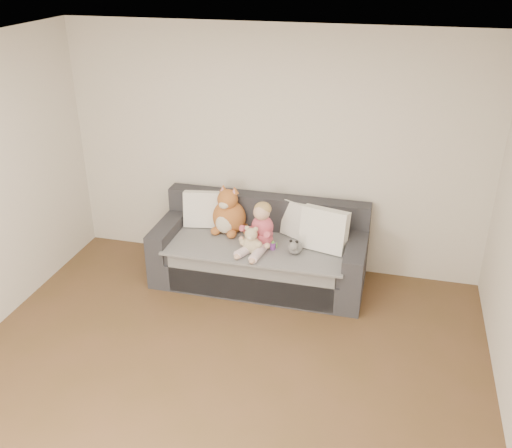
{
  "coord_description": "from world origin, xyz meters",
  "views": [
    {
      "loc": [
        1.24,
        -3.08,
        3.25
      ],
      "look_at": [
        -0.03,
        1.87,
        0.75
      ],
      "focal_mm": 40.0,
      "sensor_mm": 36.0,
      "label": 1
    }
  ],
  "objects": [
    {
      "name": "cushion_right_front",
      "position": [
        0.64,
        2.03,
        0.69
      ],
      "size": [
        0.51,
        0.32,
        0.45
      ],
      "rotation": [
        0.0,
        0.0,
        -0.24
      ],
      "color": "white",
      "rests_on": "sofa"
    },
    {
      "name": "room_shell",
      "position": [
        0.0,
        0.42,
        1.3
      ],
      "size": [
        5.0,
        5.0,
        5.0
      ],
      "color": "brown",
      "rests_on": "ground"
    },
    {
      "name": "cushion_left",
      "position": [
        -0.71,
        2.25,
        0.67
      ],
      "size": [
        0.46,
        0.27,
        0.4
      ],
      "rotation": [
        0.0,
        0.0,
        0.18
      ],
      "color": "white",
      "rests_on": "sofa"
    },
    {
      "name": "sofa",
      "position": [
        -0.03,
        2.06,
        0.31
      ],
      "size": [
        2.2,
        0.94,
        0.85
      ],
      "color": "#29292E",
      "rests_on": "ground"
    },
    {
      "name": "plush_cow",
      "position": [
        0.37,
        1.86,
        0.55
      ],
      "size": [
        0.15,
        0.23,
        0.18
      ],
      "rotation": [
        0.0,
        0.0,
        -0.03
      ],
      "color": "white",
      "rests_on": "sofa"
    },
    {
      "name": "sippy_cup",
      "position": [
        0.14,
        1.89,
        0.53
      ],
      "size": [
        0.09,
        0.07,
        0.1
      ],
      "rotation": [
        0.0,
        0.0,
        0.41
      ],
      "color": "purple",
      "rests_on": "sofa"
    },
    {
      "name": "plush_cat",
      "position": [
        -0.4,
        2.17,
        0.67
      ],
      "size": [
        0.43,
        0.37,
        0.55
      ],
      "rotation": [
        0.0,
        0.0,
        -0.17
      ],
      "color": "#A65D24",
      "rests_on": "sofa"
    },
    {
      "name": "teddy_bear",
      "position": [
        -0.05,
        1.77,
        0.59
      ],
      "size": [
        0.24,
        0.17,
        0.3
      ],
      "rotation": [
        0.0,
        0.0,
        -0.03
      ],
      "color": "tan",
      "rests_on": "sofa"
    },
    {
      "name": "toddler",
      "position": [
        0.01,
        1.89,
        0.68
      ],
      "size": [
        0.35,
        0.51,
        0.5
      ],
      "rotation": [
        0.0,
        0.0,
        -0.26
      ],
      "color": "#C0436B",
      "rests_on": "sofa"
    },
    {
      "name": "cushion_right_back",
      "position": [
        0.36,
        2.23,
        0.66
      ],
      "size": [
        0.45,
        0.36,
        0.39
      ],
      "rotation": [
        0.0,
        0.0,
        -0.49
      ],
      "color": "white",
      "rests_on": "sofa"
    }
  ]
}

